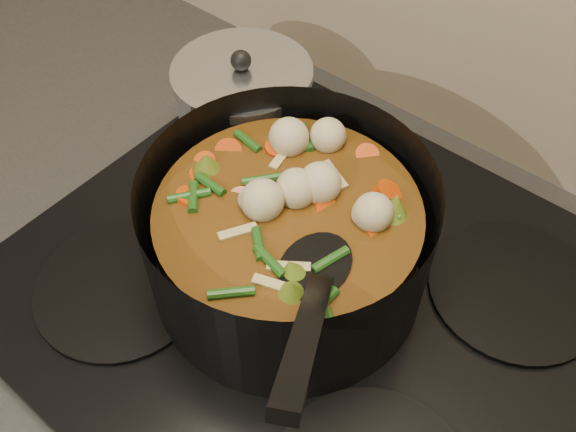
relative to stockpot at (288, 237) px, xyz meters
The scene contains 3 objects.
stovetop 0.08m from the stockpot, ahead, with size 0.62×0.54×0.03m.
stockpot is the anchor object (origin of this frame).
saucepan 0.22m from the stockpot, 143.88° to the left, with size 0.17×0.17×0.14m.
Camera 1 is at (0.21, 1.62, 1.50)m, focal length 40.00 mm.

